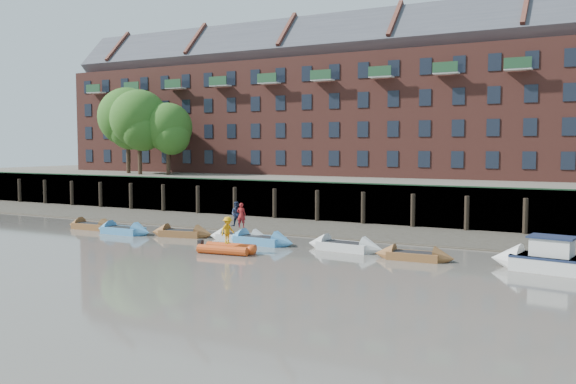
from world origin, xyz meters
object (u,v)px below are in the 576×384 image
Objects in this scene: rowboat_6 at (414,256)px; rowboat_5 at (345,246)px; person_rower_b at (237,214)px; rowboat_0 at (92,226)px; rowboat_1 at (123,230)px; rowboat_3 at (240,237)px; motor_launch at (540,259)px; person_rib_crew at (228,230)px; rib_tender at (229,249)px; rowboat_4 at (260,240)px; rowboat_2 at (182,233)px; person_rower_a at (241,215)px.

rowboat_5 is at bearing 164.86° from rowboat_6.
rowboat_5 is 3.03× the size of person_rower_b.
rowboat_1 reaches higher than rowboat_0.
rowboat_0 is at bearing 178.26° from rowboat_3.
person_rib_crew is (-16.55, -3.11, 0.76)m from motor_launch.
rowboat_3 is 4.61m from rib_tender.
rowboat_3 is at bearing 166.56° from rowboat_4.
person_rib_crew reaches higher than rowboat_5.
person_rib_crew is (-0.01, -3.60, 1.09)m from rowboat_4.
person_rib_crew is at bearing -166.54° from rowboat_6.
rib_tender is (10.94, -3.01, 0.01)m from rowboat_1.
rowboat_2 reaches higher than rib_tender.
rowboat_5 is at bearing -1.01° from rowboat_0.
person_rower_b reaches higher than rowboat_5.
person_rib_crew is at bearing 18.79° from motor_launch.
rowboat_0 is 0.90× the size of rowboat_5.
person_rower_b reaches higher than motor_launch.
rowboat_3 is 0.91× the size of rowboat_4.
rowboat_2 is 1.04× the size of rowboat_3.
rowboat_1 is at bearing -7.72° from person_rower_a.
rowboat_3 is 0.90× the size of rowboat_5.
rowboat_1 is 2.87× the size of person_rower_b.
person_rower_b is 4.99m from person_rib_crew.
rowboat_0 is 12.52m from person_rower_b.
rowboat_6 is 2.72× the size of person_rower_a.
rowboat_6 is 10.67m from person_rib_crew.
rowboat_5 is (7.54, -0.21, 0.02)m from rowboat_3.
rowboat_0 is 1.03× the size of rowboat_6.
person_rib_crew is at bearing -42.06° from rowboat_2.
rowboat_0 is 0.80× the size of motor_launch.
motor_launch is at bearing -2.73° from rowboat_0.
rowboat_0 is at bearing 175.47° from rowboat_6.
rib_tender is at bearing -71.02° from person_rower_b.
rib_tender is (14.74, -3.76, 0.03)m from rowboat_0.
person_rower_a is at bearing 4.67° from motor_launch.
rib_tender is (0.08, -3.62, 0.01)m from rowboat_4.
rowboat_6 is at bearing -13.86° from rowboat_2.
rowboat_3 is 4.68m from person_rib_crew.
rowboat_2 is 22.94m from motor_launch.
rowboat_5 is 3.10× the size of person_rower_a.
person_rower_a is at bearing 0.55° from rowboat_0.
person_rower_b is at bearing 111.55° from rib_tender.
rowboat_2 is 4.43m from person_rower_b.
rowboat_4 is 2.81m from person_rower_b.
rowboat_4 is 0.88× the size of motor_launch.
rowboat_2 reaches higher than rowboat_0.
rowboat_0 is at bearing 168.97° from rowboat_1.
rowboat_0 is at bearing -177.33° from rowboat_4.
rowboat_3 is at bearing 7.64° from rowboat_1.
rowboat_2 is at bearing -175.07° from rowboat_5.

